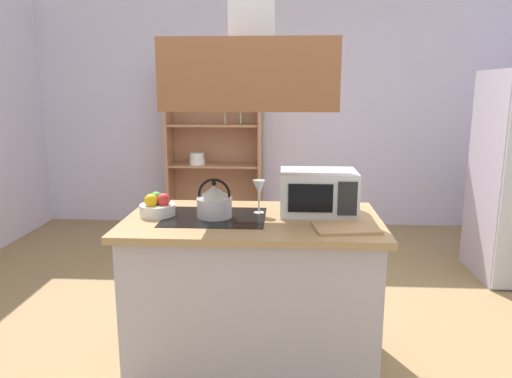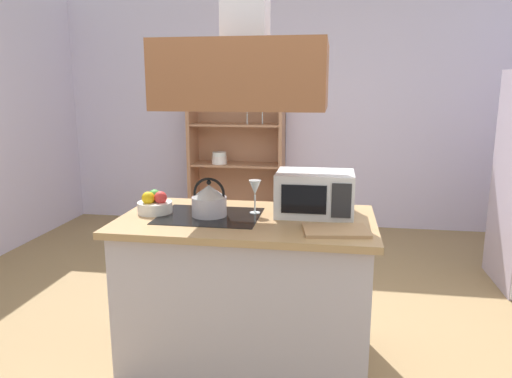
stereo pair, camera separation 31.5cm
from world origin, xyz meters
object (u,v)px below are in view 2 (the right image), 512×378
object	(u,v)px
fruit_bowl	(155,204)
cutting_board	(336,230)
dish_cabinet	(237,157)
microwave	(315,193)
wine_glass_on_counter	(255,189)
kettle	(209,200)

from	to	relation	value
fruit_bowl	cutting_board	bearing A→B (deg)	-11.48
dish_cabinet	microwave	world-z (taller)	dish_cabinet
cutting_board	microwave	bearing A→B (deg)	110.18
cutting_board	microwave	size ratio (longest dim) A/B	0.74
cutting_board	wine_glass_on_counter	distance (m)	0.60
kettle	wine_glass_on_counter	bearing A→B (deg)	23.00
microwave	cutting_board	bearing A→B (deg)	-69.82
dish_cabinet	wine_glass_on_counter	bearing A→B (deg)	-76.35
microwave	fruit_bowl	bearing A→B (deg)	-172.40
cutting_board	microwave	distance (m)	0.39
dish_cabinet	wine_glass_on_counter	world-z (taller)	dish_cabinet
dish_cabinet	microwave	bearing A→B (deg)	-69.29
dish_cabinet	kettle	xyz separation A→B (m)	(0.41, -2.87, 0.17)
kettle	cutting_board	size ratio (longest dim) A/B	0.68
kettle	wine_glass_on_counter	distance (m)	0.29
microwave	kettle	bearing A→B (deg)	-166.76
cutting_board	fruit_bowl	world-z (taller)	fruit_bowl
microwave	fruit_bowl	xyz separation A→B (m)	(-0.97, -0.13, -0.07)
wine_glass_on_counter	fruit_bowl	size ratio (longest dim) A/B	0.98
kettle	wine_glass_on_counter	xyz separation A→B (m)	(0.26, 0.11, 0.05)
kettle	fruit_bowl	xyz separation A→B (m)	(-0.35, 0.02, -0.04)
dish_cabinet	microwave	size ratio (longest dim) A/B	4.10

